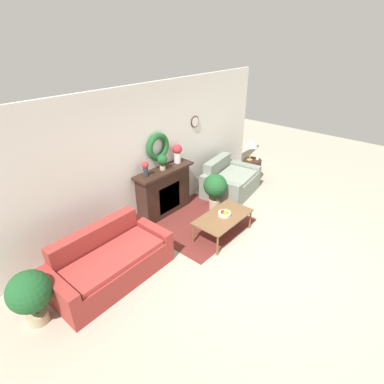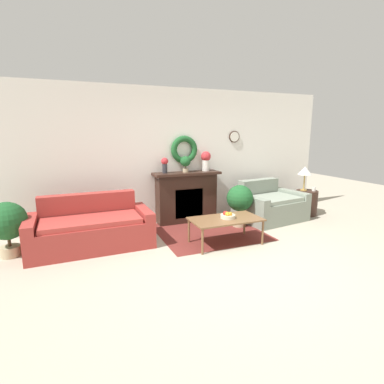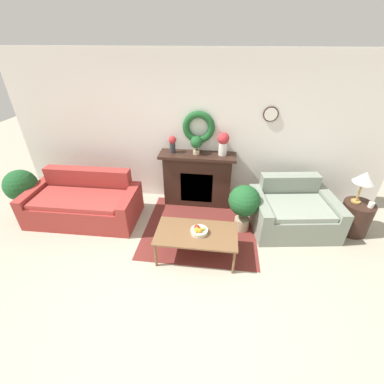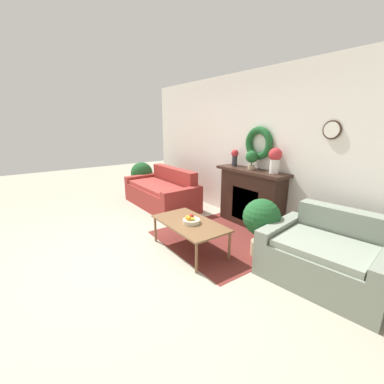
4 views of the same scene
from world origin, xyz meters
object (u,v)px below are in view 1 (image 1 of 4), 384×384
(vase_on_mantel_left, at_px, (145,168))
(vase_on_mantel_right, at_px, (177,152))
(fireplace, at_px, (164,191))
(coffee_table, at_px, (223,218))
(potted_plant_on_mantel, at_px, (162,160))
(potted_plant_floor_by_couch, at_px, (30,293))
(loveseat_right, at_px, (230,181))
(fruit_bowl, at_px, (225,213))
(table_lamp, at_px, (251,144))
(side_table_by_loveseat, at_px, (251,169))
(potted_plant_floor_by_loveseat, at_px, (215,187))
(couch_left, at_px, (110,262))
(mug, at_px, (257,158))

(vase_on_mantel_left, bearing_deg, vase_on_mantel_right, 0.00)
(fireplace, distance_m, coffee_table, 1.45)
(potted_plant_on_mantel, xyz_separation_m, potted_plant_floor_by_couch, (-3.08, -0.67, -0.72))
(potted_plant_on_mantel, distance_m, potted_plant_floor_by_couch, 3.23)
(loveseat_right, height_order, coffee_table, loveseat_right)
(fruit_bowl, bearing_deg, fireplace, 96.95)
(coffee_table, height_order, vase_on_mantel_right, vase_on_mantel_right)
(loveseat_right, height_order, table_lamp, table_lamp)
(side_table_by_loveseat, relative_size, potted_plant_floor_by_couch, 0.66)
(table_lamp, bearing_deg, fireplace, 169.21)
(coffee_table, height_order, potted_plant_floor_by_loveseat, potted_plant_floor_by_loveseat)
(fruit_bowl, distance_m, potted_plant_floor_by_couch, 3.36)
(vase_on_mantel_right, bearing_deg, side_table_by_loveseat, -13.85)
(fireplace, bearing_deg, fruit_bowl, -83.05)
(vase_on_mantel_left, xyz_separation_m, potted_plant_floor_by_couch, (-2.65, -0.69, -0.69))
(table_lamp, relative_size, potted_plant_on_mantel, 1.65)
(vase_on_mantel_right, distance_m, potted_plant_floor_by_loveseat, 1.11)
(potted_plant_on_mantel, bearing_deg, potted_plant_floor_by_loveseat, -39.27)
(vase_on_mantel_right, bearing_deg, fruit_bowl, -100.25)
(couch_left, relative_size, potted_plant_floor_by_loveseat, 2.30)
(side_table_by_loveseat, distance_m, table_lamp, 0.71)
(fireplace, xyz_separation_m, potted_plant_on_mantel, (-0.02, -0.01, 0.71))
(table_lamp, xyz_separation_m, potted_plant_on_mantel, (-2.64, 0.48, 0.26))
(table_lamp, bearing_deg, fruit_bowl, -158.92)
(fireplace, relative_size, loveseat_right, 0.94)
(couch_left, height_order, vase_on_mantel_right, vase_on_mantel_right)
(coffee_table, distance_m, mug, 2.77)
(loveseat_right, distance_m, potted_plant_on_mantel, 2.01)
(coffee_table, relative_size, fruit_bowl, 4.73)
(fireplace, height_order, couch_left, fireplace)
(potted_plant_floor_by_loveseat, bearing_deg, coffee_table, -134.17)
(couch_left, bearing_deg, coffee_table, -19.53)
(vase_on_mantel_right, bearing_deg, potted_plant_floor_by_loveseat, -61.07)
(fruit_bowl, relative_size, potted_plant_floor_by_loveseat, 0.30)
(side_table_by_loveseat, bearing_deg, loveseat_right, 179.41)
(side_table_by_loveseat, xyz_separation_m, potted_plant_floor_by_couch, (-5.78, -0.14, 0.25))
(coffee_table, relative_size, mug, 12.94)
(table_lamp, height_order, vase_on_mantel_right, vase_on_mantel_right)
(loveseat_right, bearing_deg, potted_plant_on_mantel, 154.69)
(fruit_bowl, bearing_deg, table_lamp, 21.08)
(mug, relative_size, vase_on_mantel_left, 0.30)
(table_lamp, relative_size, mug, 5.94)
(vase_on_mantel_right, relative_size, potted_plant_floor_by_couch, 0.49)
(potted_plant_floor_by_couch, bearing_deg, side_table_by_loveseat, 1.37)
(side_table_by_loveseat, bearing_deg, potted_plant_floor_by_loveseat, -174.64)
(couch_left, bearing_deg, side_table_by_loveseat, 1.42)
(coffee_table, height_order, potted_plant_on_mantel, potted_plant_on_mantel)
(loveseat_right, xyz_separation_m, vase_on_mantel_left, (-2.13, 0.54, 0.91))
(fruit_bowl, distance_m, side_table_by_loveseat, 2.66)
(table_lamp, height_order, potted_plant_floor_by_loveseat, table_lamp)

